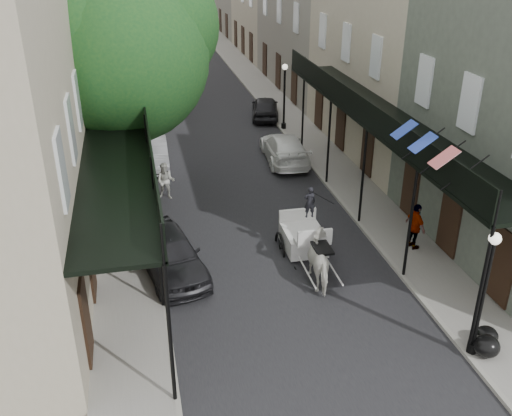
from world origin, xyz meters
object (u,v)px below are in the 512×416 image
lamppost_right_near (483,293)px  lamppost_left (149,195)px  car_left_near (170,253)px  car_left_mid (153,153)px  pedestrian_sidewalk_right (415,227)px  tree_near (131,46)px  pedestrian_sidewalk_left (109,110)px  car_right_near (284,148)px  car_right_far (265,107)px  car_left_far (158,93)px  tree_far (126,16)px  lamppost_right_far (284,96)px  pedestrian_walking (166,181)px  horse (323,261)px  carriage (301,219)px

lamppost_right_near → lamppost_left: (-8.20, 8.00, 0.00)m
car_left_near → car_left_mid: 10.00m
pedestrian_sidewalk_right → tree_near: bearing=44.1°
pedestrian_sidewalk_left → car_left_mid: (2.17, -6.97, -0.33)m
car_right_near → car_right_far: size_ratio=1.21×
pedestrian_sidewalk_right → car_left_near: 8.73m
car_left_near → car_left_far: size_ratio=1.04×
car_left_far → tree_far: bearing=-117.8°
car_left_mid → lamppost_right_near: bearing=-63.7°
lamppost_left → car_right_near: lamppost_left is taller
lamppost_left → car_left_mid: (0.50, 8.00, -1.40)m
lamppost_right_far → pedestrian_walking: (-7.38, -7.98, -1.23)m
lamppost_left → car_left_mid: 8.14m
horse → car_left_far: 23.76m
carriage → car_left_mid: size_ratio=0.70×
car_left_near → car_right_far: 18.08m
lamppost_right_far → car_right_far: 2.97m
tree_near → car_left_mid: 7.00m
horse → tree_far: bearing=-75.4°
tree_near → tree_far: size_ratio=1.12×
car_left_near → pedestrian_sidewalk_left: bearing=85.2°
pedestrian_sidewalk_right → car_left_far: pedestrian_sidewalk_right is taller
horse → car_left_near: (-4.82, 1.67, -0.07)m
car_left_near → lamppost_right_near: bearing=-50.0°
pedestrian_sidewalk_left → car_left_near: size_ratio=0.39×
tree_near → car_right_far: size_ratio=2.45×
lamppost_left → car_right_far: (7.70, 14.58, -1.38)m
lamppost_right_far → lamppost_left: bearing=-124.3°
horse → car_right_near: size_ratio=0.41×
lamppost_right_near → lamppost_right_far: size_ratio=1.00×
lamppost_left → lamppost_right_far: 14.53m
horse → carriage: (0.03, 2.58, 0.25)m
horse → pedestrian_walking: 8.91m
car_right_near → tree_far: bearing=-53.4°
tree_far → lamppost_left: (0.15, -18.18, -3.79)m
carriage → car_left_far: 21.23m
lamppost_left → horse: bearing=-34.6°
tree_near → car_right_near: tree_near is taller
car_right_near → car_right_far: (0.74, 7.34, -0.02)m
pedestrian_sidewalk_left → pedestrian_sidewalk_right: pedestrian_sidewalk_right is taller
tree_far → car_left_mid: tree_far is taller
car_left_near → car_left_mid: size_ratio=1.12×
lamppost_left → car_right_near: (6.96, 7.24, -1.36)m
tree_near → pedestrian_walking: size_ratio=5.88×
lamppost_right_near → pedestrian_sidewalk_right: bearing=79.7°
lamppost_right_far → car_left_near: 16.03m
tree_far → car_right_near: size_ratio=1.81×
car_left_near → car_left_mid: (0.00, 10.00, -0.11)m
tree_far → car_left_far: size_ratio=2.00×
horse → car_right_near: horse is taller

